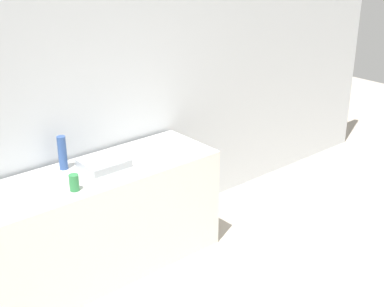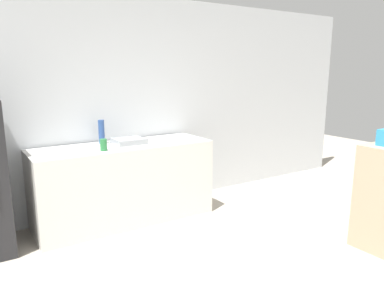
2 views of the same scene
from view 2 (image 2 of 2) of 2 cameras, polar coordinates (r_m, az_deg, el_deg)
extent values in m
cube|color=silver|center=(4.60, -12.75, 6.92)|extent=(8.00, 0.06, 2.60)
cube|color=silver|center=(4.40, -10.27, -4.49)|extent=(2.02, 0.67, 0.91)
cube|color=#9EA3A8|center=(4.35, -9.55, 1.88)|extent=(0.35, 0.30, 0.06)
cylinder|color=#2D4C8C|center=(4.39, -13.62, 3.23)|extent=(0.07, 0.07, 0.27)
cylinder|color=#2D7F42|center=(4.01, -13.33, 1.28)|extent=(0.07, 0.07, 0.12)
camera|label=1|loc=(1.12, -81.24, 60.87)|focal=50.00mm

